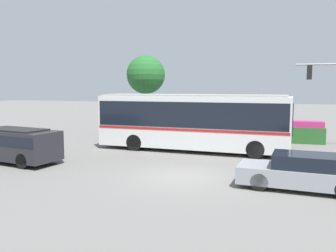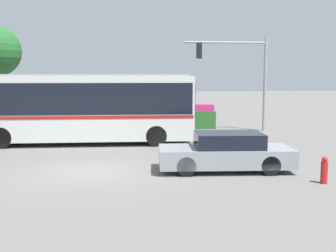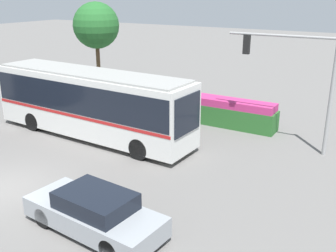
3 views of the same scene
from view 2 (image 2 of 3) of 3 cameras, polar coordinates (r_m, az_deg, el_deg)
The scene contains 6 objects.
ground_plane at distance 15.03m, azimuth -10.77°, elevation -6.17°, with size 140.00×140.00×0.00m, color slate.
city_bus at distance 20.94m, azimuth -12.46°, elevation 2.90°, with size 11.57×2.94×3.43m.
sedan_foreground at distance 14.97m, azimuth 7.95°, elevation -3.62°, with size 4.83×2.17×1.36m.
traffic_light_pole at distance 25.51m, azimuth 10.29°, elevation 7.70°, with size 5.02×0.24×5.54m.
flowering_hedge at distance 26.17m, azimuth -4.60°, elevation 1.21°, with size 10.15×1.25×1.53m.
fire_hydrant at distance 14.00m, azimuth 20.64°, elevation -5.75°, with size 0.22×0.22×0.86m.
Camera 2 is at (1.08, -14.60, 3.40)m, focal length 44.44 mm.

